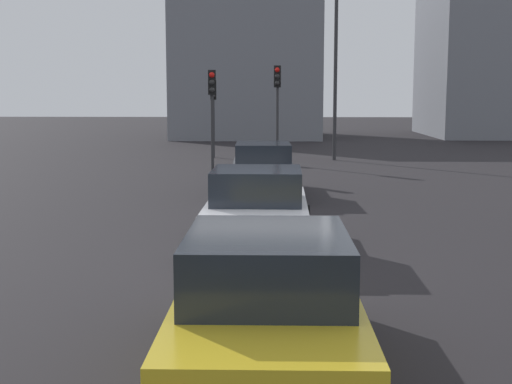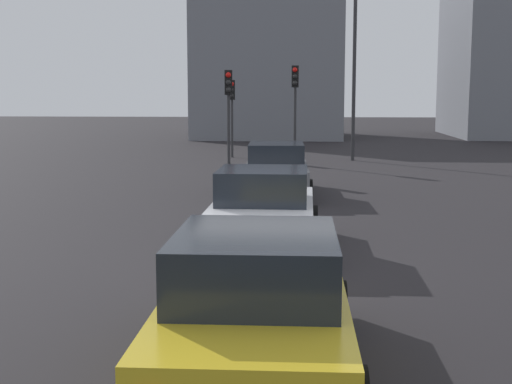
{
  "view_description": "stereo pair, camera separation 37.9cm",
  "coord_description": "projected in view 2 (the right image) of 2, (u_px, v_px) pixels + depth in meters",
  "views": [
    {
      "loc": [
        -12.5,
        -0.36,
        2.93
      ],
      "look_at": [
        -2.38,
        0.02,
        1.53
      ],
      "focal_mm": 49.78,
      "sensor_mm": 36.0,
      "label": 1
    },
    {
      "loc": [
        -12.48,
        -0.74,
        2.93
      ],
      "look_at": [
        -2.38,
        0.02,
        1.53
      ],
      "focal_mm": 49.78,
      "sensor_mm": 36.0,
      "label": 2
    }
  ],
  "objects": [
    {
      "name": "ground_plane",
      "position": [
        267.0,
        264.0,
        12.8
      ],
      "size": [
        160.0,
        160.0,
        0.2
      ],
      "primitive_type": "cube",
      "color": "black"
    },
    {
      "name": "car_grey_lead",
      "position": [
        276.0,
        170.0,
        20.68
      ],
      "size": [
        4.77,
        2.13,
        1.54
      ],
      "rotation": [
        0.0,
        0.0,
        0.04
      ],
      "color": "slate",
      "rests_on": "ground_plane"
    },
    {
      "name": "car_white_second",
      "position": [
        263.0,
        210.0,
        13.51
      ],
      "size": [
        4.07,
        2.11,
        1.55
      ],
      "rotation": [
        0.0,
        0.0,
        -0.0
      ],
      "color": "silver",
      "rests_on": "ground_plane"
    },
    {
      "name": "car_yellow_third",
      "position": [
        257.0,
        306.0,
        7.38
      ],
      "size": [
        4.56,
        2.1,
        1.56
      ],
      "rotation": [
        0.0,
        0.0,
        0.01
      ],
      "color": "gold",
      "rests_on": "ground_plane"
    },
    {
      "name": "traffic_light_near_left",
      "position": [
        232.0,
        102.0,
        32.81
      ],
      "size": [
        0.32,
        0.29,
        3.58
      ],
      "rotation": [
        0.0,
        0.0,
        3.19
      ],
      "color": "#2D2D30",
      "rests_on": "ground_plane"
    },
    {
      "name": "traffic_light_near_right",
      "position": [
        295.0,
        94.0,
        29.51
      ],
      "size": [
        0.32,
        0.3,
        4.11
      ],
      "rotation": [
        0.0,
        0.0,
        3.06
      ],
      "color": "#2D2D30",
      "rests_on": "ground_plane"
    },
    {
      "name": "traffic_light_far_left",
      "position": [
        229.0,
        99.0,
        26.03
      ],
      "size": [
        0.32,
        0.3,
        3.81
      ],
      "rotation": [
        0.0,
        0.0,
        3.22
      ],
      "color": "#2D2D30",
      "rests_on": "ground_plane"
    },
    {
      "name": "street_lamp_kerbside",
      "position": [
        354.0,
        59.0,
        31.07
      ],
      "size": [
        0.56,
        0.36,
        7.61
      ],
      "color": "#2D2D30",
      "rests_on": "ground_plane"
    },
    {
      "name": "building_facade_left",
      "position": [
        499.0,
        60.0,
        49.65
      ],
      "size": [
        11.68,
        6.51,
        10.58
      ],
      "primitive_type": "cube",
      "color": "slate",
      "rests_on": "ground_plane"
    },
    {
      "name": "building_facade_center",
      "position": [
        270.0,
        64.0,
        48.75
      ],
      "size": [
        9.95,
        9.78,
        10.05
      ],
      "primitive_type": "cube",
      "color": "slate",
      "rests_on": "ground_plane"
    }
  ]
}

